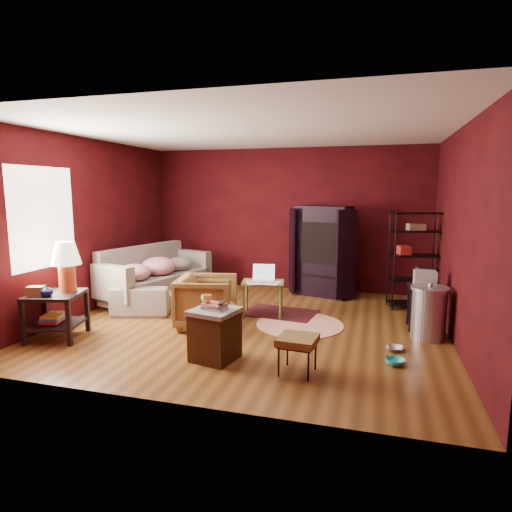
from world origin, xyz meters
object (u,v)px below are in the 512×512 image
Objects in this scene: sofa at (154,276)px; armchair at (207,299)px; side_table at (61,281)px; laptop_desk at (263,285)px; wire_shelving at (415,256)px; tv_armoire at (323,249)px; hamper at (215,333)px.

sofa is 1.86m from armchair.
side_table reaches higher than laptop_desk.
laptop_desk is at bearing -169.37° from wire_shelving.
laptop_desk is 0.50× the size of wire_shelving.
side_table is 0.77× the size of tv_armoire.
sofa is 2.17m from laptop_desk.
sofa is at bearing 132.24° from hamper.
side_table is 1.61× the size of laptop_desk.
wire_shelving is at bearing 51.25° from hamper.
sofa is at bearing 41.72° from armchair.
tv_armoire reaches higher than laptop_desk.
sofa is at bearing 83.98° from side_table.
laptop_desk is at bearing 87.34° from hamper.
laptop_desk is at bearing -116.26° from sofa.
tv_armoire reaches higher than wire_shelving.
side_table is 2.91m from laptop_desk.
sofa is 3.15m from tv_armoire.
hamper is (2.27, -0.18, -0.46)m from side_table.
tv_armoire is at bearing -41.15° from armchair.
side_table reaches higher than sofa.
wire_shelving is at bearing -2.53° from tv_armoire.
hamper is 1.88m from laptop_desk.
armchair is 3.54m from wire_shelving.
sofa is 2.78× the size of armchair.
wire_shelving is at bearing 31.11° from side_table.
side_table is at bearing 157.94° from sofa.
armchair is at bearing -105.27° from tv_armoire.
tv_armoire is at bearing 147.30° from wire_shelving.
sofa is 3.27× the size of hamper.
laptop_desk reaches higher than hamper.
tv_armoire is at bearing -82.49° from sofa.
laptop_desk is 1.82m from tv_armoire.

